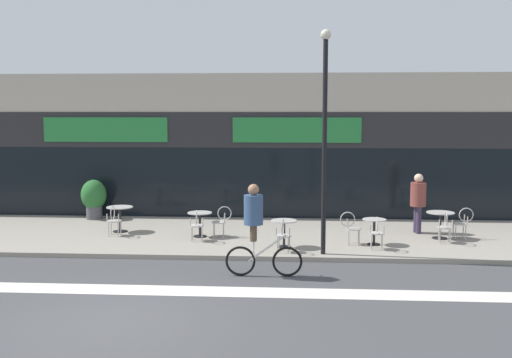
{
  "coord_description": "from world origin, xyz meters",
  "views": [
    {
      "loc": [
        3.22,
        -10.18,
        3.75
      ],
      "look_at": [
        2.16,
        6.0,
        1.91
      ],
      "focal_mm": 42.0,
      "sensor_mm": 36.0,
      "label": 1
    }
  ],
  "objects_px": {
    "cafe_chair_4_near": "(445,225)",
    "bistro_table_2": "(284,228)",
    "cafe_chair_4_side": "(463,221)",
    "planter_pot": "(94,197)",
    "cyclist_0": "(256,223)",
    "pedestrian_near_end": "(418,198)",
    "bistro_table_4": "(440,220)",
    "lamp_post": "(325,128)",
    "bistro_table_1": "(200,219)",
    "cafe_chair_1_side": "(221,219)",
    "bistro_table_0": "(120,214)",
    "cafe_chair_1_near": "(197,223)",
    "cafe_chair_3_near": "(377,231)",
    "cafe_chair_3_side": "(351,226)",
    "cafe_chair_0_near": "(114,219)",
    "cafe_chair_2_near": "(283,233)",
    "bistro_table_3": "(374,227)"
  },
  "relations": [
    {
      "from": "bistro_table_2",
      "to": "cafe_chair_1_near",
      "type": "height_order",
      "value": "cafe_chair_1_near"
    },
    {
      "from": "cafe_chair_4_near",
      "to": "cafe_chair_4_side",
      "type": "xyz_separation_m",
      "value": [
        0.63,
        0.62,
        0.0
      ]
    },
    {
      "from": "cafe_chair_2_near",
      "to": "lamp_post",
      "type": "bearing_deg",
      "value": -86.96
    },
    {
      "from": "cyclist_0",
      "to": "planter_pot",
      "type": "bearing_deg",
      "value": 132.41
    },
    {
      "from": "cafe_chair_3_near",
      "to": "cafe_chair_4_side",
      "type": "bearing_deg",
      "value": -52.92
    },
    {
      "from": "bistro_table_0",
      "to": "cafe_chair_2_near",
      "type": "relative_size",
      "value": 0.88
    },
    {
      "from": "bistro_table_3",
      "to": "cafe_chair_4_side",
      "type": "bearing_deg",
      "value": 19.44
    },
    {
      "from": "bistro_table_2",
      "to": "planter_pot",
      "type": "distance_m",
      "value": 7.55
    },
    {
      "from": "bistro_table_0",
      "to": "cyclist_0",
      "type": "relative_size",
      "value": 0.37
    },
    {
      "from": "cafe_chair_3_side",
      "to": "planter_pot",
      "type": "distance_m",
      "value": 8.97
    },
    {
      "from": "cafe_chair_0_near",
      "to": "cafe_chair_4_side",
      "type": "height_order",
      "value": "same"
    },
    {
      "from": "bistro_table_0",
      "to": "cafe_chair_1_side",
      "type": "xyz_separation_m",
      "value": [
        3.15,
        -0.54,
        -0.04
      ]
    },
    {
      "from": "cafe_chair_4_side",
      "to": "planter_pot",
      "type": "distance_m",
      "value": 11.81
    },
    {
      "from": "bistro_table_0",
      "to": "cafe_chair_4_near",
      "type": "relative_size",
      "value": 0.88
    },
    {
      "from": "cafe_chair_4_near",
      "to": "bistro_table_2",
      "type": "bearing_deg",
      "value": 106.02
    },
    {
      "from": "cafe_chair_1_side",
      "to": "cafe_chair_3_side",
      "type": "relative_size",
      "value": 1.0
    },
    {
      "from": "bistro_table_1",
      "to": "planter_pot",
      "type": "bearing_deg",
      "value": 146.81
    },
    {
      "from": "bistro_table_3",
      "to": "cafe_chair_4_side",
      "type": "height_order",
      "value": "cafe_chair_4_side"
    },
    {
      "from": "planter_pot",
      "to": "pedestrian_near_end",
      "type": "distance_m",
      "value": 10.58
    },
    {
      "from": "lamp_post",
      "to": "cyclist_0",
      "type": "xyz_separation_m",
      "value": [
        -1.6,
        -1.75,
        -2.12
      ]
    },
    {
      "from": "cafe_chair_4_near",
      "to": "cafe_chair_1_near",
      "type": "bearing_deg",
      "value": 97.76
    },
    {
      "from": "pedestrian_near_end",
      "to": "cafe_chair_1_side",
      "type": "bearing_deg",
      "value": -2.76
    },
    {
      "from": "cafe_chair_1_side",
      "to": "cafe_chair_4_near",
      "type": "xyz_separation_m",
      "value": [
        6.26,
        -0.43,
        0.0
      ]
    },
    {
      "from": "bistro_table_1",
      "to": "cafe_chair_4_side",
      "type": "relative_size",
      "value": 0.79
    },
    {
      "from": "bistro_table_2",
      "to": "cafe_chair_1_side",
      "type": "bearing_deg",
      "value": 146.69
    },
    {
      "from": "bistro_table_2",
      "to": "bistro_table_1",
      "type": "bearing_deg",
      "value": 154.0
    },
    {
      "from": "bistro_table_2",
      "to": "cafe_chair_2_near",
      "type": "distance_m",
      "value": 0.63
    },
    {
      "from": "bistro_table_0",
      "to": "cafe_chair_1_side",
      "type": "relative_size",
      "value": 0.88
    },
    {
      "from": "cafe_chair_1_near",
      "to": "cafe_chair_1_side",
      "type": "relative_size",
      "value": 1.0
    },
    {
      "from": "cafe_chair_4_near",
      "to": "pedestrian_near_end",
      "type": "distance_m",
      "value": 1.56
    },
    {
      "from": "cafe_chair_2_near",
      "to": "lamp_post",
      "type": "xyz_separation_m",
      "value": [
        1.02,
        -0.06,
        2.71
      ]
    },
    {
      "from": "cafe_chair_4_side",
      "to": "planter_pot",
      "type": "bearing_deg",
      "value": -10.53
    },
    {
      "from": "cafe_chair_0_near",
      "to": "cafe_chair_3_near",
      "type": "bearing_deg",
      "value": -101.13
    },
    {
      "from": "bistro_table_2",
      "to": "bistro_table_3",
      "type": "relative_size",
      "value": 1.03
    },
    {
      "from": "cafe_chair_1_side",
      "to": "cyclist_0",
      "type": "height_order",
      "value": "cyclist_0"
    },
    {
      "from": "cyclist_0",
      "to": "pedestrian_near_end",
      "type": "distance_m",
      "value": 6.45
    },
    {
      "from": "bistro_table_4",
      "to": "cafe_chair_1_near",
      "type": "height_order",
      "value": "cafe_chair_1_near"
    },
    {
      "from": "bistro_table_1",
      "to": "bistro_table_0",
      "type": "bearing_deg",
      "value": 167.68
    },
    {
      "from": "cafe_chair_4_near",
      "to": "pedestrian_near_end",
      "type": "bearing_deg",
      "value": 25.15
    },
    {
      "from": "lamp_post",
      "to": "cafe_chair_3_near",
      "type": "bearing_deg",
      "value": 20.4
    },
    {
      "from": "cafe_chair_4_near",
      "to": "lamp_post",
      "type": "distance_m",
      "value": 4.59
    },
    {
      "from": "cafe_chair_0_near",
      "to": "pedestrian_near_end",
      "type": "distance_m",
      "value": 9.01
    },
    {
      "from": "cafe_chair_1_near",
      "to": "cafe_chair_3_near",
      "type": "xyz_separation_m",
      "value": [
        4.89,
        -0.73,
        0.0
      ]
    },
    {
      "from": "cafe_chair_4_side",
      "to": "bistro_table_0",
      "type": "bearing_deg",
      "value": -0.63
    },
    {
      "from": "cafe_chair_0_near",
      "to": "bistro_table_1",
      "type": "bearing_deg",
      "value": -89.66
    },
    {
      "from": "cafe_chair_1_side",
      "to": "lamp_post",
      "type": "bearing_deg",
      "value": 141.74
    },
    {
      "from": "cafe_chair_0_near",
      "to": "cyclist_0",
      "type": "xyz_separation_m",
      "value": [
        4.39,
        -3.55,
        0.59
      ]
    },
    {
      "from": "bistro_table_1",
      "to": "cafe_chair_3_side",
      "type": "distance_m",
      "value": 4.34
    },
    {
      "from": "cafe_chair_2_near",
      "to": "pedestrian_near_end",
      "type": "xyz_separation_m",
      "value": [
        3.96,
        2.78,
        0.54
      ]
    },
    {
      "from": "bistro_table_4",
      "to": "cyclist_0",
      "type": "relative_size",
      "value": 0.37
    }
  ]
}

